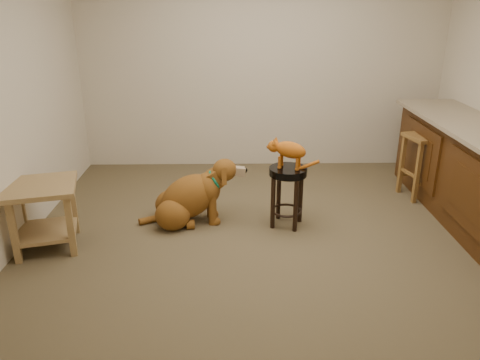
{
  "coord_description": "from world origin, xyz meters",
  "views": [
    {
      "loc": [
        -0.39,
        -3.88,
        2.04
      ],
      "look_at": [
        -0.31,
        0.24,
        0.45
      ],
      "focal_mm": 35.0,
      "sensor_mm": 36.0,
      "label": 1
    }
  ],
  "objects_px": {
    "golden_retriever": "(190,198)",
    "tabby_kitten": "(288,150)",
    "side_table": "(43,206)",
    "wood_stool": "(422,165)",
    "padded_stool": "(288,185)"
  },
  "relations": [
    {
      "from": "side_table",
      "to": "golden_retriever",
      "type": "xyz_separation_m",
      "value": [
        1.21,
        0.47,
        -0.14
      ]
    },
    {
      "from": "side_table",
      "to": "golden_retriever",
      "type": "bearing_deg",
      "value": 21.3
    },
    {
      "from": "tabby_kitten",
      "to": "wood_stool",
      "type": "bearing_deg",
      "value": 43.08
    },
    {
      "from": "padded_stool",
      "to": "tabby_kitten",
      "type": "xyz_separation_m",
      "value": [
        -0.01,
        0.0,
        0.34
      ]
    },
    {
      "from": "padded_stool",
      "to": "golden_retriever",
      "type": "bearing_deg",
      "value": 175.28
    },
    {
      "from": "padded_stool",
      "to": "tabby_kitten",
      "type": "bearing_deg",
      "value": 154.54
    },
    {
      "from": "golden_retriever",
      "to": "tabby_kitten",
      "type": "bearing_deg",
      "value": -12.17
    },
    {
      "from": "padded_stool",
      "to": "side_table",
      "type": "distance_m",
      "value": 2.18
    },
    {
      "from": "golden_retriever",
      "to": "tabby_kitten",
      "type": "distance_m",
      "value": 1.05
    },
    {
      "from": "padded_stool",
      "to": "wood_stool",
      "type": "bearing_deg",
      "value": 23.64
    },
    {
      "from": "wood_stool",
      "to": "tabby_kitten",
      "type": "xyz_separation_m",
      "value": [
        -1.55,
        -0.67,
        0.39
      ]
    },
    {
      "from": "wood_stool",
      "to": "tabby_kitten",
      "type": "height_order",
      "value": "tabby_kitten"
    },
    {
      "from": "padded_stool",
      "to": "golden_retriever",
      "type": "xyz_separation_m",
      "value": [
        -0.93,
        0.08,
        -0.16
      ]
    },
    {
      "from": "tabby_kitten",
      "to": "side_table",
      "type": "bearing_deg",
      "value": -149.63
    },
    {
      "from": "side_table",
      "to": "padded_stool",
      "type": "bearing_deg",
      "value": 10.45
    }
  ]
}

